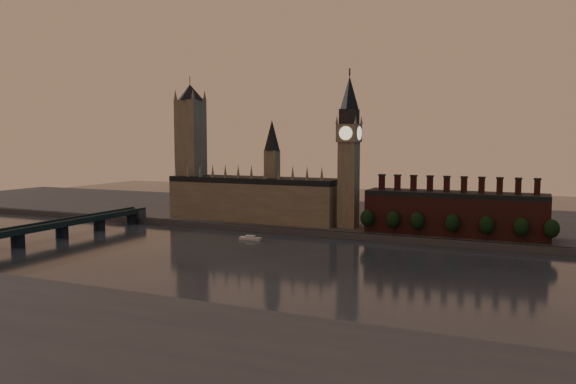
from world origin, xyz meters
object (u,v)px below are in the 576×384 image
(big_ben, at_px, (349,150))
(westminster_bridge, at_px, (37,231))
(victoria_tower, at_px, (191,146))
(river_boat, at_px, (250,238))

(big_ben, height_order, westminster_bridge, big_ben)
(victoria_tower, relative_size, river_boat, 7.40)
(river_boat, bearing_deg, big_ben, 43.64)
(victoria_tower, height_order, westminster_bridge, victoria_tower)
(victoria_tower, height_order, big_ben, victoria_tower)
(victoria_tower, bearing_deg, big_ben, -2.20)
(river_boat, bearing_deg, victoria_tower, 143.80)
(victoria_tower, bearing_deg, river_boat, -34.19)
(victoria_tower, distance_m, westminster_bridge, 133.21)
(victoria_tower, xyz_separation_m, westminster_bridge, (-35.00, -117.70, -51.65))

